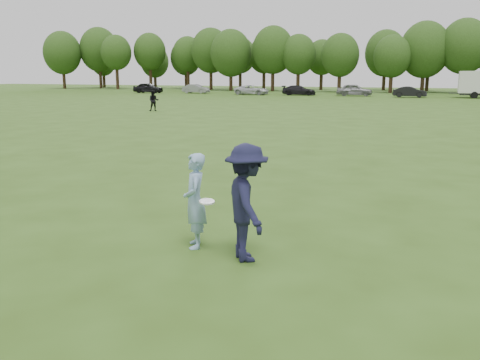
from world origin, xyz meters
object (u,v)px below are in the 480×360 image
(car_a, at_px, (148,88))
(car_e, at_px, (354,90))
(defender, at_px, (247,203))
(car_d, at_px, (299,90))
(car_c, at_px, (252,90))
(car_b, at_px, (196,89))
(thrower, at_px, (195,201))
(car_f, at_px, (410,92))
(player_far_a, at_px, (154,101))

(car_a, distance_m, car_e, 30.18)
(defender, height_order, car_d, defender)
(car_c, bearing_deg, defender, -160.12)
(car_a, distance_m, car_b, 7.36)
(thrower, bearing_deg, car_f, 151.70)
(car_b, bearing_deg, thrower, -153.76)
(thrower, xyz_separation_m, car_c, (-19.14, 58.94, -0.20))
(thrower, bearing_deg, car_d, 165.20)
(car_a, bearing_deg, car_f, -95.91)
(car_a, relative_size, car_d, 0.98)
(defender, relative_size, car_d, 0.44)
(car_b, relative_size, car_f, 0.99)
(car_a, bearing_deg, car_e, -93.43)
(defender, bearing_deg, car_b, -8.56)
(player_far_a, distance_m, car_d, 31.80)
(car_c, height_order, car_f, car_f)
(car_b, bearing_deg, player_far_a, -159.38)
(thrower, distance_m, player_far_a, 32.87)
(car_f, bearing_deg, defender, -179.02)
(defender, distance_m, car_c, 62.57)
(car_f, bearing_deg, car_d, 87.35)
(thrower, xyz_separation_m, car_a, (-35.61, 59.31, -0.10))
(player_far_a, bearing_deg, thrower, -82.48)
(car_b, xyz_separation_m, car_f, (29.85, -1.82, 0.01))
(thrower, bearing_deg, defender, 48.99)
(car_a, relative_size, car_b, 1.11)
(car_f, bearing_deg, player_far_a, 150.29)
(car_b, height_order, car_d, car_b)
(car_b, height_order, car_f, car_f)
(car_b, relative_size, car_e, 0.86)
(car_b, height_order, car_e, car_e)
(thrower, relative_size, car_e, 0.37)
(car_a, height_order, car_f, car_a)
(defender, relative_size, car_a, 0.45)
(car_b, distance_m, car_e, 22.91)
(defender, bearing_deg, car_a, -2.76)
(thrower, bearing_deg, car_b, 178.26)
(car_a, bearing_deg, thrower, -154.00)
(car_c, distance_m, car_e, 13.75)
(thrower, height_order, car_d, thrower)
(player_far_a, distance_m, car_c, 30.84)
(car_c, xyz_separation_m, car_e, (13.70, 1.19, 0.13))
(player_far_a, bearing_deg, car_e, 46.80)
(car_c, bearing_deg, car_a, 89.76)
(player_far_a, distance_m, car_a, 36.30)
(defender, xyz_separation_m, car_a, (-36.68, 59.58, -0.23))
(car_e, xyz_separation_m, car_f, (6.95, -1.42, -0.13))
(car_a, height_order, car_c, car_a)
(car_b, xyz_separation_m, car_c, (9.20, -1.58, 0.00))
(thrower, distance_m, car_a, 69.18)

